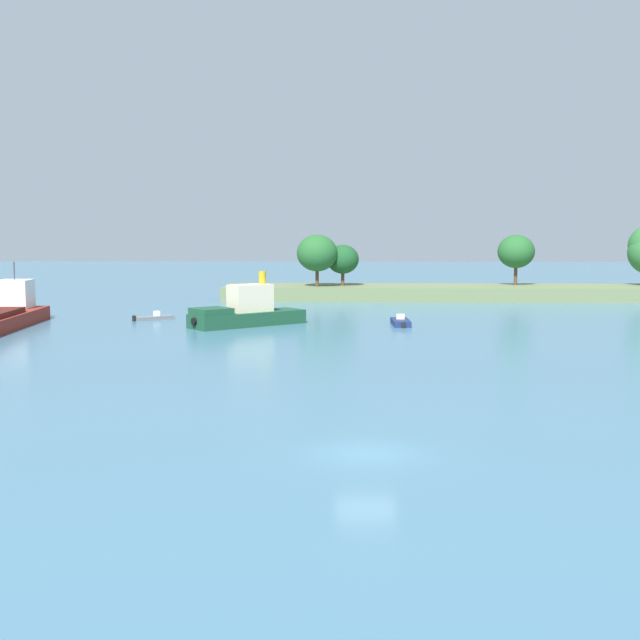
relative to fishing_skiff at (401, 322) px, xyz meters
The scene contains 5 objects.
ground_plane 47.00m from the fishing_skiff, 95.83° to the right, with size 400.00×400.00×0.00m, color teal.
treeline_island 36.70m from the fishing_skiff, 55.95° to the left, with size 73.65×10.39×9.74m.
fishing_skiff is the anchor object (origin of this frame).
small_motorboat 24.97m from the fishing_skiff, behind, with size 3.91×3.36×0.88m.
tugboat 14.79m from the fishing_skiff, behind, with size 10.95×9.79×5.12m.
Camera 1 is at (-1.13, -34.59, 9.29)m, focal length 48.07 mm.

